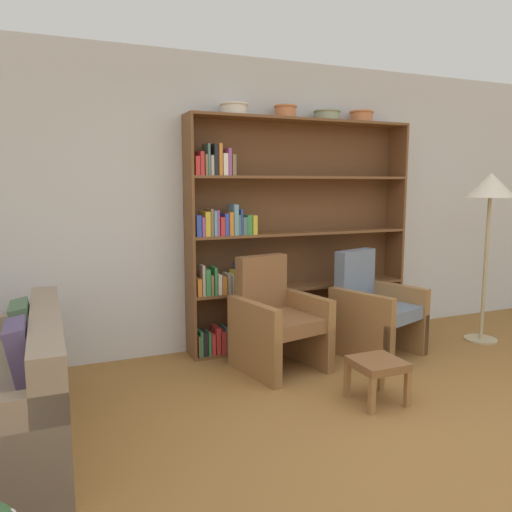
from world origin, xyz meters
TOP-DOWN VIEW (x-y plane):
  - ground_plane at (0.00, 0.00)m, footprint 24.00×24.00m
  - wall_back at (0.00, 2.42)m, footprint 12.00×0.06m
  - bookshelf at (0.04, 2.25)m, footprint 2.28×0.30m
  - bowl_brass at (-0.45, 2.23)m, footprint 0.26×0.26m
  - bowl_terracotta at (0.06, 2.23)m, footprint 0.22×0.22m
  - bowl_slate at (0.51, 2.23)m, footprint 0.26×0.26m
  - bowl_olive at (0.91, 2.23)m, footprint 0.25×0.25m
  - armchair_leather at (-0.27, 1.69)m, footprint 0.77×0.80m
  - armchair_cushioned at (0.73, 1.69)m, footprint 0.83×0.85m
  - floor_lamp at (1.98, 1.56)m, footprint 0.47×0.47m
  - footstool at (0.10, 0.76)m, footprint 0.35×0.35m

SIDE VIEW (x-z plane):
  - ground_plane at x=0.00m, z-range 0.00..0.00m
  - footstool at x=0.10m, z-range 0.10..0.42m
  - armchair_leather at x=-0.27m, z-range -0.06..0.89m
  - armchair_cushioned at x=0.73m, z-range -0.06..0.89m
  - bookshelf at x=0.04m, z-range -0.02..2.17m
  - wall_back at x=0.00m, z-range 0.00..2.75m
  - floor_lamp at x=1.98m, z-range 0.65..2.34m
  - bowl_slate at x=0.51m, z-range 2.20..2.29m
  - bowl_brass at x=-0.45m, z-range 2.20..2.30m
  - bowl_olive at x=0.91m, z-range 2.20..2.31m
  - bowl_terracotta at x=0.06m, z-range 2.20..2.31m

